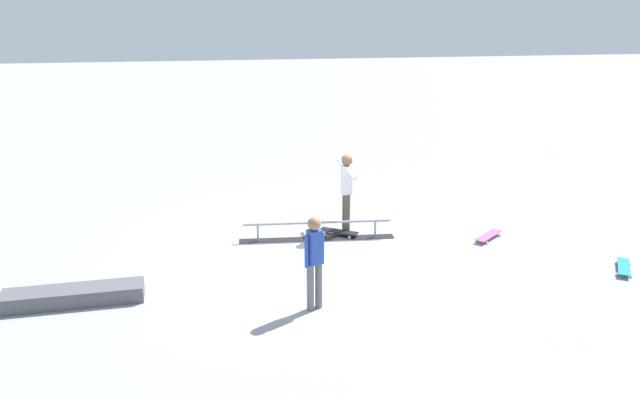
% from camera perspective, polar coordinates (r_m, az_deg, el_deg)
% --- Properties ---
extents(ground_plane, '(60.00, 60.00, 0.00)m').
position_cam_1_polar(ground_plane, '(12.81, -0.18, -4.49)').
color(ground_plane, '#9E9EA3').
extents(grind_rail, '(3.12, 0.34, 0.38)m').
position_cam_1_polar(grind_rail, '(13.37, -0.26, -2.70)').
color(grind_rail, black).
rests_on(grind_rail, ground_plane).
extents(skate_ledge, '(2.24, 0.69, 0.26)m').
position_cam_1_polar(skate_ledge, '(11.58, -20.33, -7.69)').
color(skate_ledge, '#595960').
rests_on(skate_ledge, ground_plane).
extents(skater_main, '(0.23, 1.33, 1.65)m').
position_cam_1_polar(skater_main, '(13.48, 2.28, 1.05)').
color(skater_main, brown).
rests_on(skater_main, ground_plane).
extents(skateboard_main, '(0.79, 0.57, 0.09)m').
position_cam_1_polar(skateboard_main, '(13.61, 1.62, -2.71)').
color(skateboard_main, black).
rests_on(skateboard_main, ground_plane).
extents(bystander_blue_shirt, '(0.35, 0.25, 1.55)m').
position_cam_1_polar(bystander_blue_shirt, '(10.40, -0.48, -4.97)').
color(bystander_blue_shirt, slate).
rests_on(bystander_blue_shirt, ground_plane).
extents(loose_skateboard_teal, '(0.56, 0.80, 0.09)m').
position_cam_1_polar(loose_skateboard_teal, '(13.21, 24.54, -5.21)').
color(loose_skateboard_teal, teal).
rests_on(loose_skateboard_teal, ground_plane).
extents(loose_skateboard_pink, '(0.73, 0.69, 0.09)m').
position_cam_1_polar(loose_skateboard_pink, '(13.83, 14.23, -2.96)').
color(loose_skateboard_pink, '#E05993').
rests_on(loose_skateboard_pink, ground_plane).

